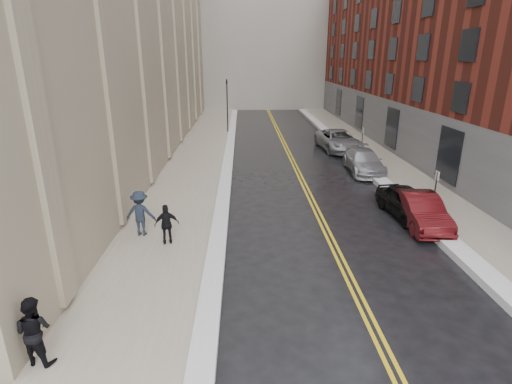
{
  "coord_description": "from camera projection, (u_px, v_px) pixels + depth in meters",
  "views": [
    {
      "loc": [
        -1.14,
        -9.5,
        7.29
      ],
      "look_at": [
        -0.58,
        7.13,
        1.6
      ],
      "focal_mm": 28.0,
      "sensor_mm": 36.0,
      "label": 1
    }
  ],
  "objects": [
    {
      "name": "lane_stripe_a",
      "position": [
        296.0,
        171.0,
        26.59
      ],
      "size": [
        0.12,
        64.0,
        0.01
      ],
      "primitive_type": "cube",
      "color": "gold",
      "rests_on": "ground"
    },
    {
      "name": "parking_sign_near",
      "position": [
        435.0,
        189.0,
        18.76
      ],
      "size": [
        0.06,
        0.35,
        2.23
      ],
      "color": "black",
      "rests_on": "ground"
    },
    {
      "name": "sidewalk_left",
      "position": [
        192.0,
        171.0,
        26.34
      ],
      "size": [
        4.0,
        64.0,
        0.15
      ],
      "primitive_type": "cube",
      "color": "gray",
      "rests_on": "ground"
    },
    {
      "name": "pedestrian_a",
      "position": [
        34.0,
        331.0,
        9.56
      ],
      "size": [
        1.0,
        0.85,
        1.8
      ],
      "primitive_type": "imported",
      "rotation": [
        0.0,
        0.0,
        2.93
      ],
      "color": "black",
      "rests_on": "sidewalk_left"
    },
    {
      "name": "sidewalk_right",
      "position": [
        394.0,
        169.0,
        26.78
      ],
      "size": [
        3.0,
        64.0,
        0.15
      ],
      "primitive_type": "cube",
      "color": "gray",
      "rests_on": "ground"
    },
    {
      "name": "traffic_signal",
      "position": [
        227.0,
        102.0,
        38.67
      ],
      "size": [
        0.18,
        0.15,
        5.2
      ],
      "color": "black",
      "rests_on": "ground"
    },
    {
      "name": "car_black",
      "position": [
        407.0,
        203.0,
        18.87
      ],
      "size": [
        2.11,
        4.29,
        1.41
      ],
      "primitive_type": "imported",
      "rotation": [
        0.0,
        0.0,
        0.11
      ],
      "color": "black",
      "rests_on": "ground"
    },
    {
      "name": "car_silver_far",
      "position": [
        338.0,
        140.0,
        32.29
      ],
      "size": [
        3.22,
        6.06,
        1.62
      ],
      "primitive_type": "imported",
      "rotation": [
        0.0,
        0.0,
        0.09
      ],
      "color": "#919398",
      "rests_on": "ground"
    },
    {
      "name": "car_silver_near",
      "position": [
        364.0,
        161.0,
        26.21
      ],
      "size": [
        2.21,
        5.09,
        1.46
      ],
      "primitive_type": "imported",
      "rotation": [
        0.0,
        0.0,
        -0.03
      ],
      "color": "#9C9EA4",
      "rests_on": "ground"
    },
    {
      "name": "pedestrian_c",
      "position": [
        167.0,
        224.0,
        15.79
      ],
      "size": [
        1.03,
        0.62,
        1.64
      ],
      "primitive_type": "imported",
      "rotation": [
        0.0,
        0.0,
        3.38
      ],
      "color": "black",
      "rests_on": "sidewalk_left"
    },
    {
      "name": "lane_stripe_b",
      "position": [
        299.0,
        171.0,
        26.59
      ],
      "size": [
        0.12,
        64.0,
        0.01
      ],
      "primitive_type": "cube",
      "color": "gold",
      "rests_on": "ground"
    },
    {
      "name": "parking_sign_far",
      "position": [
        362.0,
        139.0,
        30.11
      ],
      "size": [
        0.06,
        0.35,
        2.23
      ],
      "color": "black",
      "rests_on": "ground"
    },
    {
      "name": "building_right",
      "position": [
        483.0,
        32.0,
        30.78
      ],
      "size": [
        14.0,
        50.0,
        18.0
      ],
      "primitive_type": "cube",
      "color": "maroon",
      "rests_on": "ground"
    },
    {
      "name": "snow_ridge_left",
      "position": [
        227.0,
        170.0,
        26.4
      ],
      "size": [
        0.7,
        60.8,
        0.26
      ],
      "primitive_type": "cube",
      "color": "white",
      "rests_on": "ground"
    },
    {
      "name": "pedestrian_b",
      "position": [
        140.0,
        213.0,
        16.51
      ],
      "size": [
        1.29,
        0.8,
        1.93
      ],
      "primitive_type": "imported",
      "rotation": [
        0.0,
        0.0,
        3.07
      ],
      "color": "#1A2230",
      "rests_on": "sidewalk_left"
    },
    {
      "name": "car_maroon",
      "position": [
        420.0,
        210.0,
        17.89
      ],
      "size": [
        1.8,
        4.48,
        1.45
      ],
      "primitive_type": "imported",
      "rotation": [
        0.0,
        0.0,
        -0.06
      ],
      "color": "#460C0F",
      "rests_on": "ground"
    },
    {
      "name": "snow_ridge_right",
      "position": [
        367.0,
        168.0,
        26.69
      ],
      "size": [
        0.85,
        60.8,
        0.3
      ],
      "primitive_type": "cube",
      "color": "white",
      "rests_on": "ground"
    },
    {
      "name": "ground",
      "position": [
        285.0,
        325.0,
        11.38
      ],
      "size": [
        160.0,
        160.0,
        0.0
      ],
      "primitive_type": "plane",
      "color": "black",
      "rests_on": "ground"
    }
  ]
}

